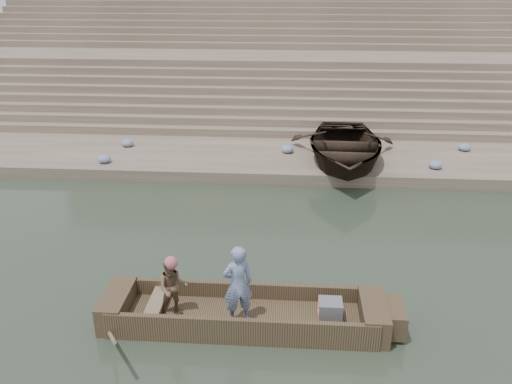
# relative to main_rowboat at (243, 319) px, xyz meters

# --- Properties ---
(ground) EXTENTS (120.00, 120.00, 0.00)m
(ground) POSITION_rel_main_rowboat_xyz_m (0.88, 1.38, -0.11)
(ground) COLOR #2B3628
(ground) RESTS_ON ground
(lower_landing) EXTENTS (32.00, 4.00, 0.40)m
(lower_landing) POSITION_rel_main_rowboat_xyz_m (0.88, 9.38, 0.09)
(lower_landing) COLOR gray
(lower_landing) RESTS_ON ground
(mid_landing) EXTENTS (32.00, 3.00, 2.80)m
(mid_landing) POSITION_rel_main_rowboat_xyz_m (0.88, 16.88, 1.29)
(mid_landing) COLOR gray
(mid_landing) RESTS_ON ground
(upper_landing) EXTENTS (32.00, 3.00, 5.20)m
(upper_landing) POSITION_rel_main_rowboat_xyz_m (0.88, 23.88, 2.49)
(upper_landing) COLOR gray
(upper_landing) RESTS_ON ground
(ghat_steps) EXTENTS (32.00, 11.00, 5.20)m
(ghat_steps) POSITION_rel_main_rowboat_xyz_m (0.88, 18.57, 1.69)
(ghat_steps) COLOR gray
(ghat_steps) RESTS_ON ground
(main_rowboat) EXTENTS (5.00, 1.30, 0.22)m
(main_rowboat) POSITION_rel_main_rowboat_xyz_m (0.00, 0.00, 0.00)
(main_rowboat) COLOR brown
(main_rowboat) RESTS_ON ground
(rowboat_trim) EXTENTS (6.04, 2.63, 1.90)m
(rowboat_trim) POSITION_rel_main_rowboat_xyz_m (0.21, -0.01, 0.20)
(rowboat_trim) COLOR brown
(rowboat_trim) RESTS_ON ground
(standing_man) EXTENTS (0.70, 0.59, 1.63)m
(standing_man) POSITION_rel_main_rowboat_xyz_m (-0.08, -0.18, 0.93)
(standing_man) COLOR navy
(standing_man) RESTS_ON main_rowboat
(rowing_man) EXTENTS (0.69, 0.60, 1.23)m
(rowing_man) POSITION_rel_main_rowboat_xyz_m (-1.37, -0.07, 0.72)
(rowing_man) COLOR #27754C
(rowing_man) RESTS_ON main_rowboat
(television) EXTENTS (0.46, 0.42, 0.40)m
(television) POSITION_rel_main_rowboat_xyz_m (1.69, -0.00, 0.31)
(television) COLOR slate
(television) RESTS_ON main_rowboat
(beached_rowboat) EXTENTS (3.96, 5.42, 1.10)m
(beached_rowboat) POSITION_rel_main_rowboat_xyz_m (2.64, 8.79, 0.84)
(beached_rowboat) COLOR #2D2116
(beached_rowboat) RESTS_ON lower_landing
(cloth_bundles) EXTENTS (13.11, 2.66, 0.26)m
(cloth_bundles) POSITION_rel_main_rowboat_xyz_m (0.53, 9.25, 0.42)
(cloth_bundles) COLOR #3F5999
(cloth_bundles) RESTS_ON lower_landing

